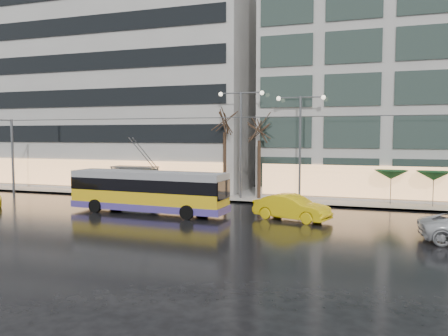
% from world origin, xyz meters
% --- Properties ---
extents(ground, '(140.00, 140.00, 0.00)m').
position_xyz_m(ground, '(0.00, 0.00, 0.00)').
color(ground, black).
rests_on(ground, ground).
extents(sidewalk, '(80.00, 10.00, 0.15)m').
position_xyz_m(sidewalk, '(2.00, 14.00, 0.07)').
color(sidewalk, gray).
rests_on(sidewalk, ground).
extents(kerb, '(80.00, 0.10, 0.15)m').
position_xyz_m(kerb, '(2.00, 9.05, 0.07)').
color(kerb, slate).
rests_on(kerb, ground).
extents(building_left, '(34.00, 14.00, 22.00)m').
position_xyz_m(building_left, '(-16.00, 19.00, 11.15)').
color(building_left, '#A4A19D').
rests_on(building_left, sidewalk).
extents(trolleybus, '(11.64, 4.79, 5.34)m').
position_xyz_m(trolleybus, '(-2.46, 2.53, 1.45)').
color(trolleybus, yellow).
rests_on(trolleybus, ground).
extents(catenary, '(42.24, 5.12, 7.00)m').
position_xyz_m(catenary, '(1.00, 7.94, 4.25)').
color(catenary, '#595B60').
rests_on(catenary, ground).
extents(bus_shelter, '(4.20, 1.60, 2.51)m').
position_xyz_m(bus_shelter, '(-8.38, 10.69, 1.96)').
color(bus_shelter, '#595B60').
rests_on(bus_shelter, sidewalk).
extents(street_lamp_near, '(3.96, 0.36, 9.03)m').
position_xyz_m(street_lamp_near, '(2.00, 10.80, 5.99)').
color(street_lamp_near, '#595B60').
rests_on(street_lamp_near, sidewalk).
extents(street_lamp_far, '(3.96, 0.36, 8.53)m').
position_xyz_m(street_lamp_far, '(7.00, 10.80, 5.71)').
color(street_lamp_far, '#595B60').
rests_on(street_lamp_far, sidewalk).
extents(tree_a, '(3.20, 3.20, 8.40)m').
position_xyz_m(tree_a, '(0.50, 11.00, 7.09)').
color(tree_a, black).
rests_on(tree_a, sidewalk).
extents(tree_b, '(3.20, 3.20, 7.70)m').
position_xyz_m(tree_b, '(3.50, 11.20, 6.40)').
color(tree_b, black).
rests_on(tree_b, sidewalk).
extents(parasol_a, '(2.50, 2.50, 2.65)m').
position_xyz_m(parasol_a, '(14.00, 11.00, 2.45)').
color(parasol_a, '#595B60').
rests_on(parasol_a, sidewalk).
extents(parasol_b, '(2.50, 2.50, 2.65)m').
position_xyz_m(parasol_b, '(17.00, 11.00, 2.45)').
color(parasol_b, '#595B60').
rests_on(parasol_b, sidewalk).
extents(taxi_b, '(5.30, 3.22, 1.65)m').
position_xyz_m(taxi_b, '(7.60, 3.14, 0.82)').
color(taxi_b, yellow).
rests_on(taxi_b, ground).
extents(pedestrian_a, '(1.05, 1.06, 2.19)m').
position_xyz_m(pedestrian_a, '(-5.61, 9.40, 1.57)').
color(pedestrian_a, black).
rests_on(pedestrian_a, sidewalk).
extents(pedestrian_b, '(1.13, 0.99, 1.95)m').
position_xyz_m(pedestrian_b, '(-6.55, 12.07, 1.12)').
color(pedestrian_b, black).
rests_on(pedestrian_b, sidewalk).
extents(pedestrian_c, '(1.22, 0.82, 2.11)m').
position_xyz_m(pedestrian_c, '(-9.29, 9.49, 1.28)').
color(pedestrian_c, black).
rests_on(pedestrian_c, sidewalk).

